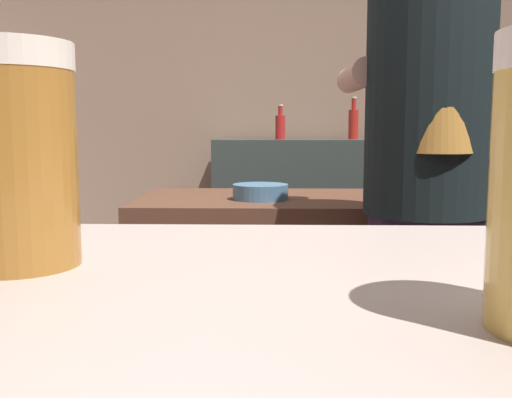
{
  "coord_description": "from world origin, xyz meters",
  "views": [
    {
      "loc": [
        -0.23,
        -1.3,
        1.17
      ],
      "look_at": [
        -0.24,
        -0.75,
        1.1
      ],
      "focal_mm": 40.87,
      "sensor_mm": 36.0,
      "label": 1
    }
  ],
  "objects": [
    {
      "name": "mixing_bowl",
      "position": [
        -0.27,
        0.69,
        0.95
      ],
      "size": [
        0.19,
        0.19,
        0.05
      ],
      "primitive_type": "cylinder",
      "color": "#446E8C",
      "rests_on": "prep_counter"
    },
    {
      "name": "bottle_vinegar",
      "position": [
        -0.18,
        1.89,
        1.18
      ],
      "size": [
        0.05,
        0.05,
        0.19
      ],
      "color": "red",
      "rests_on": "back_shelf"
    },
    {
      "name": "back_shelf",
      "position": [
        -0.12,
        1.92,
        0.55
      ],
      "size": [
        0.86,
        0.36,
        1.1
      ],
      "primitive_type": "cube",
      "color": "#343F3C",
      "rests_on": "ground"
    },
    {
      "name": "prep_counter",
      "position": [
        0.35,
        0.76,
        0.46
      ],
      "size": [
        2.1,
        0.6,
        0.92
      ],
      "primitive_type": "cube",
      "color": "brown",
      "rests_on": "ground"
    },
    {
      "name": "pint_glass_far",
      "position": [
        -0.39,
        -0.94,
        1.15
      ],
      "size": [
        0.08,
        0.08,
        0.14
      ],
      "color": "#A86D2A",
      "rests_on": "bar_counter"
    },
    {
      "name": "wall_back",
      "position": [
        0.0,
        2.2,
        1.35
      ],
      "size": [
        5.2,
        0.1,
        2.7
      ],
      "primitive_type": "cube",
      "color": "#967861",
      "rests_on": "ground"
    },
    {
      "name": "chefs_knife",
      "position": [
        0.48,
        0.71,
        0.93
      ],
      "size": [
        0.24,
        0.06,
        0.01
      ],
      "primitive_type": "cube",
      "rotation": [
        0.0,
        0.0,
        -0.14
      ],
      "color": "silver",
      "rests_on": "prep_counter"
    },
    {
      "name": "bottle_soy",
      "position": [
        0.22,
        1.95,
        1.2
      ],
      "size": [
        0.06,
        0.06,
        0.23
      ],
      "color": "red",
      "rests_on": "back_shelf"
    },
    {
      "name": "bartender",
      "position": [
        0.2,
        0.3,
        1.02
      ],
      "size": [
        0.43,
        0.51,
        1.75
      ],
      "rotation": [
        0.0,
        0.0,
        1.59
      ],
      "color": "#312540",
      "rests_on": "ground"
    }
  ]
}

